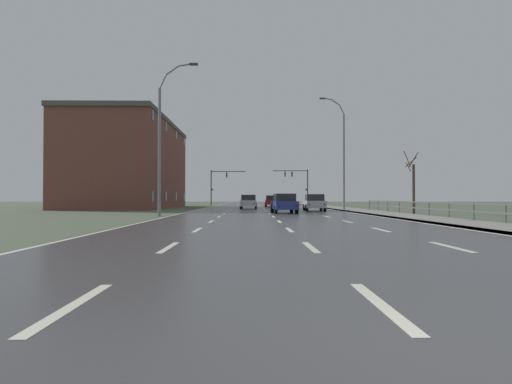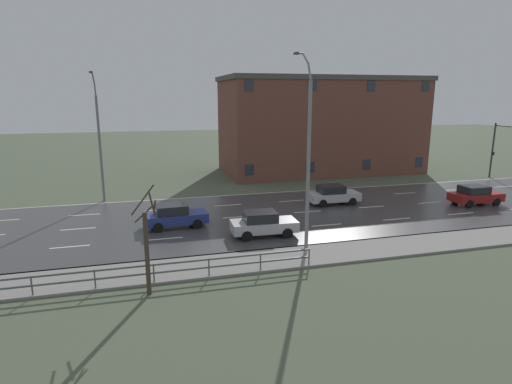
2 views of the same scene
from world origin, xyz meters
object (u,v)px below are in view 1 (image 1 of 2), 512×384
(street_lamp_midground, at_px, (342,155))
(traffic_signal_right, at_px, (299,180))
(street_lamp_left_bank, at_px, (162,141))
(car_distant, at_px, (314,203))
(traffic_signal_left, at_px, (218,182))
(car_near_left, at_px, (284,203))
(car_far_left, at_px, (249,202))
(brick_building, at_px, (130,165))
(car_far_right, at_px, (272,201))

(street_lamp_midground, distance_m, traffic_signal_right, 27.13)
(street_lamp_left_bank, height_order, car_distant, street_lamp_left_bank)
(street_lamp_midground, height_order, traffic_signal_left, street_lamp_midground)
(car_near_left, bearing_deg, car_far_left, 99.76)
(car_distant, bearing_deg, traffic_signal_left, 113.60)
(car_far_left, distance_m, brick_building, 16.27)
(street_lamp_left_bank, bearing_deg, traffic_signal_left, 89.07)
(street_lamp_left_bank, distance_m, car_near_left, 10.91)
(car_near_left, relative_size, car_far_right, 1.02)
(car_distant, xyz_separation_m, car_far_left, (-6.14, 7.64, 0.00))
(car_distant, height_order, car_far_right, same)
(street_lamp_left_bank, distance_m, car_far_left, 19.31)
(street_lamp_midground, bearing_deg, street_lamp_left_bank, -141.26)
(street_lamp_midground, relative_size, traffic_signal_left, 1.90)
(traffic_signal_right, bearing_deg, traffic_signal_left, 178.92)
(street_lamp_midground, relative_size, car_far_left, 2.67)
(car_far_left, bearing_deg, street_lamp_left_bank, -107.00)
(traffic_signal_left, relative_size, car_distant, 1.39)
(car_far_left, xyz_separation_m, car_far_right, (3.16, 10.98, 0.00))
(car_distant, bearing_deg, car_far_right, 101.48)
(traffic_signal_right, bearing_deg, car_distant, -93.95)
(street_lamp_left_bank, bearing_deg, brick_building, 111.27)
(car_far_left, bearing_deg, brick_building, 161.33)
(street_lamp_left_bank, xyz_separation_m, car_distant, (11.87, 10.30, -4.25))
(traffic_signal_left, bearing_deg, car_near_left, -76.81)
(traffic_signal_right, bearing_deg, street_lamp_left_bank, -109.56)
(street_lamp_midground, xyz_separation_m, car_far_right, (-5.97, 16.99, -4.59))
(street_lamp_midground, xyz_separation_m, street_lamp_left_bank, (-14.87, -11.93, -0.34))
(car_far_left, relative_size, car_far_right, 1.00)
(street_lamp_left_bank, distance_m, car_distant, 16.28)
(car_near_left, distance_m, brick_building, 25.60)
(traffic_signal_right, height_order, car_far_left, traffic_signal_right)
(street_lamp_left_bank, relative_size, brick_building, 0.47)
(traffic_signal_right, bearing_deg, car_far_left, -111.08)
(car_near_left, xyz_separation_m, car_distant, (3.24, 5.17, 0.00))
(car_far_left, bearing_deg, street_lamp_midground, -32.62)
(street_lamp_midground, xyz_separation_m, car_far_left, (-9.13, 6.01, -4.59))
(car_distant, height_order, car_far_left, same)
(street_lamp_left_bank, xyz_separation_m, brick_building, (-9.00, 23.13, 0.28))
(street_lamp_left_bank, height_order, car_far_right, street_lamp_left_bank)
(traffic_signal_right, relative_size, traffic_signal_left, 1.02)
(street_lamp_midground, xyz_separation_m, car_near_left, (-6.23, -6.80, -4.59))
(street_lamp_midground, height_order, car_far_right, street_lamp_midground)
(traffic_signal_right, distance_m, car_far_right, 11.72)
(car_far_left, relative_size, brick_building, 0.19)
(street_lamp_midground, height_order, car_distant, street_lamp_midground)
(car_near_left, bearing_deg, car_distant, 54.94)
(car_near_left, relative_size, car_far_left, 1.02)
(street_lamp_left_bank, xyz_separation_m, traffic_signal_left, (0.64, 39.26, -1.17))
(car_far_right, bearing_deg, street_lamp_left_bank, -106.30)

